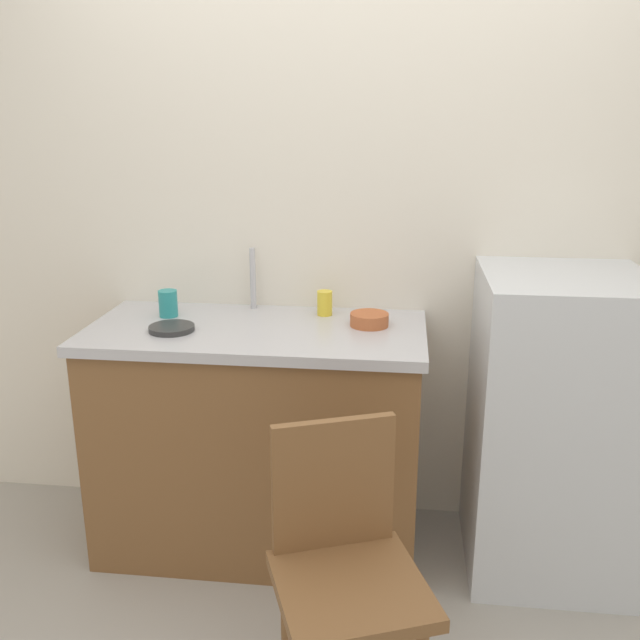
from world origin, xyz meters
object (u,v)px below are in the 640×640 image
cup_teal (168,303)px  cup_yellow (325,303)px  chair (345,566)px  refrigerator (553,426)px  terracotta_bowl (369,320)px  hotplate (172,328)px

cup_teal → cup_yellow: cup_teal is taller
chair → cup_yellow: 1.13m
refrigerator → terracotta_bowl: (-0.70, 0.06, 0.37)m
hotplate → cup_teal: (-0.07, 0.18, 0.04)m
refrigerator → cup_teal: 1.56m
refrigerator → chair: bearing=-130.9°
chair → terracotta_bowl: 1.00m
terracotta_bowl → chair: bearing=-90.8°
hotplate → cup_teal: size_ratio=1.61×
cup_yellow → hotplate: bearing=-153.0°
refrigerator → hotplate: refrigerator is taller
terracotta_bowl → cup_teal: (-0.80, 0.03, 0.03)m
chair → cup_teal: 1.30m
refrigerator → cup_teal: bearing=176.3°
refrigerator → hotplate: 1.48m
refrigerator → chair: 1.09m
cup_teal → hotplate: bearing=-68.3°
refrigerator → cup_teal: size_ratio=10.99×
terracotta_bowl → cup_yellow: size_ratio=1.49×
refrigerator → cup_yellow: size_ratio=11.77×
cup_yellow → chair: bearing=-80.3°
chair → hotplate: hotplate is taller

